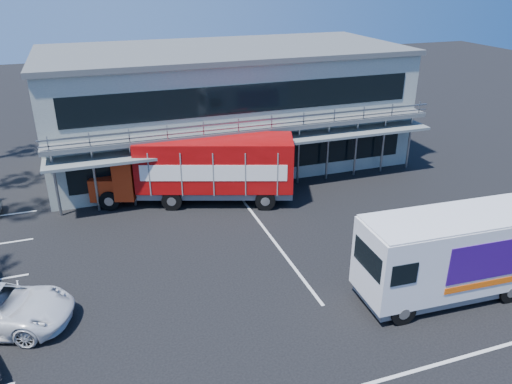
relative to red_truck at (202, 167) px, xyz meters
name	(u,v)px	position (x,y,z in m)	size (l,w,h in m)	color
ground	(256,287)	(0.09, -8.74, -1.98)	(120.00, 120.00, 0.00)	black
building	(225,105)	(3.09, 6.20, 1.67)	(22.40, 12.00, 7.30)	gray
red_truck	(202,167)	(0.00, 0.00, 0.00)	(10.93, 5.81, 3.61)	#A0270C
white_van	(450,255)	(6.86, -11.62, -0.16)	(7.15, 2.75, 3.44)	silver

